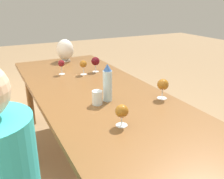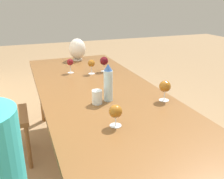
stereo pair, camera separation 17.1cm
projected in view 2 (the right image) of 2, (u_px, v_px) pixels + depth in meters
name	position (u px, v px, depth m)	size (l,w,h in m)	color
ground_plane	(108.00, 179.00, 2.10)	(14.00, 14.00, 0.00)	#937551
dining_table	(107.00, 105.00, 1.87)	(2.80, 0.93, 0.75)	brown
water_bottle	(108.00, 83.00, 1.75)	(0.07, 0.07, 0.27)	silver
water_tumbler	(97.00, 97.00, 1.72)	(0.07, 0.07, 0.10)	silver
vase	(77.00, 49.00, 2.91)	(0.19, 0.19, 0.25)	silver
wine_glass_1	(104.00, 61.00, 2.46)	(0.08, 0.08, 0.15)	silver
wine_glass_2	(165.00, 87.00, 1.76)	(0.08, 0.08, 0.15)	silver
wine_glass_4	(116.00, 112.00, 1.41)	(0.08, 0.08, 0.13)	silver
wine_glass_5	(70.00, 63.00, 2.42)	(0.06, 0.06, 0.14)	silver
wine_glass_6	(91.00, 64.00, 2.39)	(0.07, 0.07, 0.14)	silver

